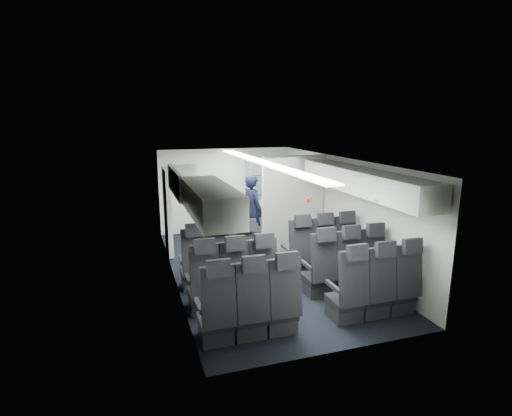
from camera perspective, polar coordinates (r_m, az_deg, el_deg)
cabin_shell at (r=7.63m, az=0.92°, el=-0.82°), size 3.41×6.01×2.16m
seat_row_front at (r=7.36m, az=2.25°, el=-7.22°), size 3.33×0.56×1.24m
seat_row_mid at (r=6.58m, az=4.97°, el=-9.74°), size 3.33×0.56×1.24m
seat_row_rear at (r=5.83m, az=8.47°, el=-12.90°), size 3.33×0.56×1.24m
overhead_bin_left_rear at (r=5.23m, az=-6.56°, el=1.03°), size 0.53×1.80×0.40m
overhead_bin_left_front_open at (r=6.94m, az=-9.75°, el=2.80°), size 0.64×1.70×0.72m
overhead_bin_right_rear at (r=6.38m, az=18.93°, el=2.54°), size 0.53×1.80×0.40m
overhead_bin_right_front at (r=7.83m, az=11.31°, el=4.76°), size 0.53×1.70×0.40m
bulkhead_partition at (r=8.72m, az=5.34°, el=0.51°), size 1.40×0.15×2.13m
galley_unit at (r=10.49m, az=1.06°, el=1.95°), size 0.85×0.52×1.90m
boarding_door at (r=8.83m, az=-12.51°, el=-0.38°), size 0.12×1.27×1.86m
flight_attendant at (r=9.27m, az=-0.51°, el=-0.29°), size 0.56×0.69×1.65m
carry_on_bag at (r=6.88m, az=-9.72°, el=3.03°), size 0.49×0.40×0.26m
papers at (r=9.24m, az=0.71°, el=0.74°), size 0.16×0.12×0.13m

